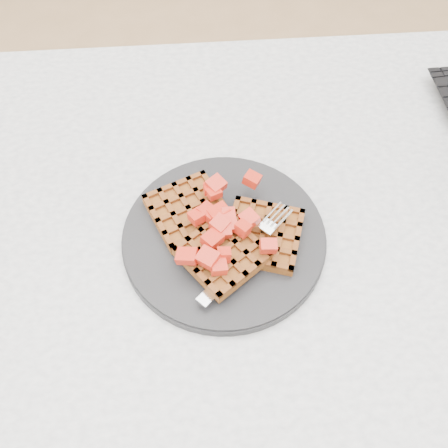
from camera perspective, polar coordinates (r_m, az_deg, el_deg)
name	(u,v)px	position (r m, az deg, el deg)	size (l,w,h in m)	color
ground	(271,380)	(1.38, 5.40, -17.29)	(4.00, 4.00, 0.00)	tan
table	(303,263)	(0.79, 9.03, -4.43)	(1.20, 0.80, 0.75)	silver
plate	(224,237)	(0.66, 0.00, -1.52)	(0.27, 0.27, 0.02)	black
waffles	(224,232)	(0.64, 0.04, -0.90)	(0.22, 0.20, 0.03)	brown
strawberry_pile	(224,218)	(0.62, 0.00, 0.71)	(0.15, 0.15, 0.02)	#A80C00
fork	(251,251)	(0.63, 3.15, -3.12)	(0.02, 0.18, 0.02)	silver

